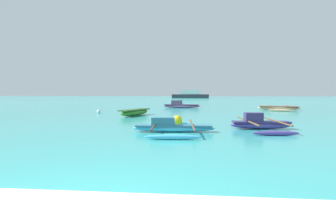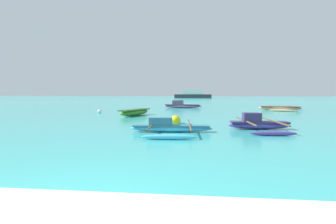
{
  "view_description": "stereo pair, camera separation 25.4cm",
  "coord_description": "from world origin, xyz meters",
  "px_view_note": "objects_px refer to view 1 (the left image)",
  "views": [
    {
      "loc": [
        1.68,
        -3.02,
        1.73
      ],
      "look_at": [
        -0.15,
        16.65,
        0.25
      ],
      "focal_mm": 28.0,
      "sensor_mm": 36.0,
      "label": 1
    },
    {
      "loc": [
        1.94,
        -3.0,
        1.73
      ],
      "look_at": [
        -0.15,
        16.65,
        0.25
      ],
      "focal_mm": 28.0,
      "sensor_mm": 36.0,
      "label": 2
    }
  ],
  "objects_px": {
    "moored_boat_2": "(279,108)",
    "mooring_buoy_1": "(177,121)",
    "moored_boat_3": "(260,124)",
    "mooring_buoy_2": "(99,111)",
    "moored_boat_4": "(172,127)",
    "moored_boat_1": "(181,105)",
    "distant_ferry": "(190,95)",
    "moored_boat_0": "(135,112)"
  },
  "relations": [
    {
      "from": "moored_boat_4",
      "to": "mooring_buoy_2",
      "type": "relative_size",
      "value": 12.9
    },
    {
      "from": "moored_boat_1",
      "to": "moored_boat_0",
      "type": "bearing_deg",
      "value": -102.72
    },
    {
      "from": "moored_boat_3",
      "to": "moored_boat_4",
      "type": "distance_m",
      "value": 4.27
    },
    {
      "from": "moored_boat_2",
      "to": "mooring_buoy_2",
      "type": "relative_size",
      "value": 12.51
    },
    {
      "from": "moored_boat_2",
      "to": "moored_boat_1",
      "type": "bearing_deg",
      "value": 174.4
    },
    {
      "from": "moored_boat_1",
      "to": "mooring_buoy_1",
      "type": "xyz_separation_m",
      "value": [
        0.53,
        -15.88,
        -0.02
      ]
    },
    {
      "from": "moored_boat_2",
      "to": "mooring_buoy_2",
      "type": "xyz_separation_m",
      "value": [
        -16.06,
        -5.37,
        -0.06
      ]
    },
    {
      "from": "moored_boat_1",
      "to": "moored_boat_3",
      "type": "height_order",
      "value": "moored_boat_1"
    },
    {
      "from": "mooring_buoy_2",
      "to": "distant_ferry",
      "type": "xyz_separation_m",
      "value": [
        7.05,
        60.71,
        0.85
      ]
    },
    {
      "from": "moored_boat_4",
      "to": "mooring_buoy_1",
      "type": "distance_m",
      "value": 2.02
    },
    {
      "from": "moored_boat_4",
      "to": "moored_boat_0",
      "type": "bearing_deg",
      "value": 110.36
    },
    {
      "from": "moored_boat_4",
      "to": "distant_ferry",
      "type": "xyz_separation_m",
      "value": [
        0.23,
        70.29,
        0.8
      ]
    },
    {
      "from": "moored_boat_3",
      "to": "mooring_buoy_2",
      "type": "relative_size",
      "value": 12.97
    },
    {
      "from": "distant_ferry",
      "to": "moored_boat_1",
      "type": "bearing_deg",
      "value": -90.72
    },
    {
      "from": "mooring_buoy_1",
      "to": "distant_ferry",
      "type": "bearing_deg",
      "value": 89.88
    },
    {
      "from": "moored_boat_3",
      "to": "mooring_buoy_2",
      "type": "xyz_separation_m",
      "value": [
        -10.88,
        8.28,
        -0.09
      ]
    },
    {
      "from": "moored_boat_2",
      "to": "mooring_buoy_1",
      "type": "relative_size",
      "value": 7.27
    },
    {
      "from": "mooring_buoy_2",
      "to": "distant_ferry",
      "type": "bearing_deg",
      "value": 83.38
    },
    {
      "from": "moored_boat_0",
      "to": "moored_boat_4",
      "type": "relative_size",
      "value": 0.82
    },
    {
      "from": "moored_boat_1",
      "to": "mooring_buoy_2",
      "type": "bearing_deg",
      "value": -123.94
    },
    {
      "from": "moored_boat_0",
      "to": "mooring_buoy_1",
      "type": "height_order",
      "value": "mooring_buoy_1"
    },
    {
      "from": "mooring_buoy_1",
      "to": "mooring_buoy_2",
      "type": "height_order",
      "value": "mooring_buoy_1"
    },
    {
      "from": "moored_boat_1",
      "to": "moored_boat_2",
      "type": "xyz_separation_m",
      "value": [
        9.68,
        -2.95,
        -0.07
      ]
    },
    {
      "from": "mooring_buoy_2",
      "to": "mooring_buoy_1",
      "type": "bearing_deg",
      "value": -47.59
    },
    {
      "from": "moored_boat_2",
      "to": "mooring_buoy_2",
      "type": "distance_m",
      "value": 16.94
    },
    {
      "from": "moored_boat_2",
      "to": "mooring_buoy_1",
      "type": "height_order",
      "value": "mooring_buoy_1"
    },
    {
      "from": "moored_boat_2",
      "to": "distant_ferry",
      "type": "height_order",
      "value": "distant_ferry"
    },
    {
      "from": "moored_boat_1",
      "to": "distant_ferry",
      "type": "xyz_separation_m",
      "value": [
        0.66,
        52.39,
        0.72
      ]
    },
    {
      "from": "moored_boat_0",
      "to": "mooring_buoy_2",
      "type": "distance_m",
      "value": 3.88
    },
    {
      "from": "moored_boat_3",
      "to": "mooring_buoy_1",
      "type": "relative_size",
      "value": 7.53
    },
    {
      "from": "moored_boat_1",
      "to": "distant_ferry",
      "type": "bearing_deg",
      "value": 92.84
    },
    {
      "from": "moored_boat_1",
      "to": "mooring_buoy_2",
      "type": "relative_size",
      "value": 13.16
    },
    {
      "from": "moored_boat_1",
      "to": "moored_boat_2",
      "type": "height_order",
      "value": "moored_boat_1"
    },
    {
      "from": "moored_boat_3",
      "to": "mooring_buoy_1",
      "type": "height_order",
      "value": "moored_boat_3"
    },
    {
      "from": "moored_boat_1",
      "to": "distant_ferry",
      "type": "height_order",
      "value": "distant_ferry"
    },
    {
      "from": "moored_boat_3",
      "to": "distant_ferry",
      "type": "distance_m",
      "value": 69.09
    },
    {
      "from": "mooring_buoy_1",
      "to": "moored_boat_2",
      "type": "bearing_deg",
      "value": 54.72
    },
    {
      "from": "mooring_buoy_1",
      "to": "moored_boat_4",
      "type": "bearing_deg",
      "value": -92.72
    },
    {
      "from": "moored_boat_2",
      "to": "distant_ferry",
      "type": "relative_size",
      "value": 0.36
    },
    {
      "from": "moored_boat_2",
      "to": "moored_boat_3",
      "type": "bearing_deg",
      "value": -99.43
    },
    {
      "from": "moored_boat_1",
      "to": "mooring_buoy_1",
      "type": "height_order",
      "value": "moored_boat_1"
    },
    {
      "from": "moored_boat_0",
      "to": "moored_boat_4",
      "type": "distance_m",
      "value": 8.47
    }
  ]
}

